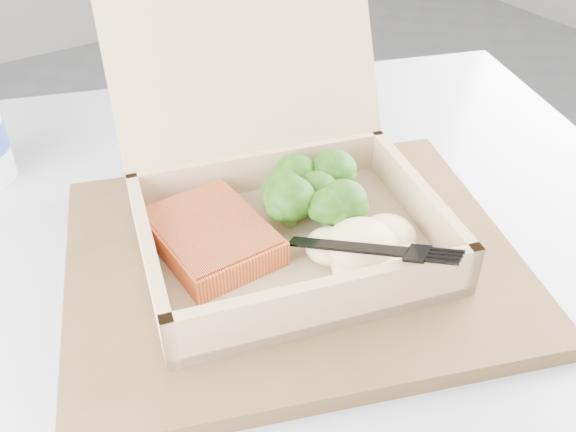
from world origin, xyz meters
TOP-DOWN VIEW (x-y plane):
  - floor at (0.00, 0.00)m, footprint 4.00×4.00m
  - cafe_table at (-0.44, -0.36)m, footprint 1.02×1.02m
  - serving_tray at (-0.43, -0.36)m, footprint 0.46×0.42m
  - takeout_container at (-0.42, -0.31)m, footprint 0.31×0.33m
  - salmon_fillet at (-0.49, -0.32)m, footprint 0.09×0.11m
  - broccoli_pile at (-0.38, -0.33)m, footprint 0.11×0.11m
  - mashed_potatoes at (-0.39, -0.41)m, footprint 0.10×0.08m
  - plastic_fork at (-0.42, -0.40)m, footprint 0.08×0.13m
  - receipt at (-0.36, -0.18)m, footprint 0.16×0.17m

SIDE VIEW (x-z plane):
  - floor at x=0.00m, z-range 0.00..0.00m
  - cafe_table at x=-0.44m, z-range 0.18..0.91m
  - receipt at x=-0.36m, z-range 0.73..0.73m
  - serving_tray at x=-0.43m, z-range 0.73..0.75m
  - salmon_fillet at x=-0.49m, z-range 0.76..0.78m
  - mashed_potatoes at x=-0.39m, z-range 0.76..0.79m
  - broccoli_pile at x=-0.38m, z-range 0.76..0.79m
  - plastic_fork at x=-0.42m, z-range 0.77..0.80m
  - takeout_container at x=-0.42m, z-range 0.69..0.91m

